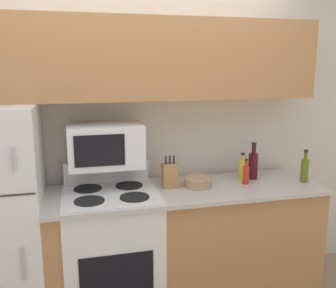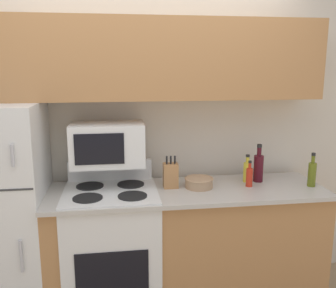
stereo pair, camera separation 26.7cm
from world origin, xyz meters
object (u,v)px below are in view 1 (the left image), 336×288
object	(u,v)px
bowl	(198,181)
bottle_olive_oil	(305,169)
stove	(112,252)
bottle_cooking_spray	(242,169)
microwave	(106,145)
bottle_hot_sauce	(246,174)
knife_block	(170,175)
bottle_wine_red	(253,165)

from	to	relation	value
bowl	bottle_olive_oil	xyz separation A→B (m)	(0.85, -0.09, 0.06)
stove	bottle_cooking_spray	world-z (taller)	bottle_cooking_spray
microwave	bottle_cooking_spray	distance (m)	1.11
stove	microwave	bearing A→B (deg)	95.64
bottle_olive_oil	bottle_hot_sauce	bearing A→B (deg)	172.28
microwave	knife_block	size ratio (longest dim) A/B	2.18
bottle_olive_oil	bottle_wine_red	size ratio (longest dim) A/B	0.87
microwave	bottle_olive_oil	world-z (taller)	microwave
stove	bottle_cooking_spray	bearing A→B (deg)	5.63
bottle_cooking_spray	bottle_wine_red	bearing A→B (deg)	-1.37
stove	bottle_wine_red	size ratio (longest dim) A/B	3.67
bowl	bottle_wine_red	distance (m)	0.51
stove	bottle_wine_red	distance (m)	1.29
stove	bowl	size ratio (longest dim) A/B	5.04
knife_block	bottle_hot_sauce	size ratio (longest dim) A/B	1.23
bottle_cooking_spray	bottle_hot_sauce	size ratio (longest dim) A/B	1.10
stove	bowl	bearing A→B (deg)	1.64
bottle_wine_red	bottle_cooking_spray	bearing A→B (deg)	178.63
knife_block	bottle_cooking_spray	distance (m)	0.62
microwave	bottle_cooking_spray	size ratio (longest dim) A/B	2.43
bottle_cooking_spray	microwave	bearing A→B (deg)	178.83
stove	bottle_olive_oil	distance (m)	1.61
stove	bottle_olive_oil	world-z (taller)	bottle_olive_oil
bottle_cooking_spray	bottle_hot_sauce	distance (m)	0.12
stove	bottle_wine_red	world-z (taller)	bottle_wine_red
bottle_wine_red	bottle_cooking_spray	distance (m)	0.10
bowl	bottle_wine_red	world-z (taller)	bottle_wine_red
knife_block	bottle_olive_oil	bearing A→B (deg)	-6.68
bottle_wine_red	knife_block	bearing A→B (deg)	-176.01
microwave	bottle_cooking_spray	xyz separation A→B (m)	(1.08, -0.02, -0.25)
stove	bowl	world-z (taller)	stove
microwave	bottle_olive_oil	size ratio (longest dim) A/B	2.06
microwave	stove	bearing A→B (deg)	-84.36
microwave	bottle_hot_sauce	distance (m)	1.09
microwave	bottle_olive_oil	distance (m)	1.56
stove	bottle_olive_oil	xyz separation A→B (m)	(1.51, -0.07, 0.55)
bowl	bottle_hot_sauce	xyz separation A→B (m)	(0.38, -0.03, 0.04)
bottle_olive_oil	stove	bearing A→B (deg)	177.31
stove	bottle_olive_oil	bearing A→B (deg)	-2.69
stove	bottle_cooking_spray	size ratio (longest dim) A/B	5.01
bowl	microwave	bearing A→B (deg)	170.86
bottle_olive_oil	bottle_cooking_spray	size ratio (longest dim) A/B	1.18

